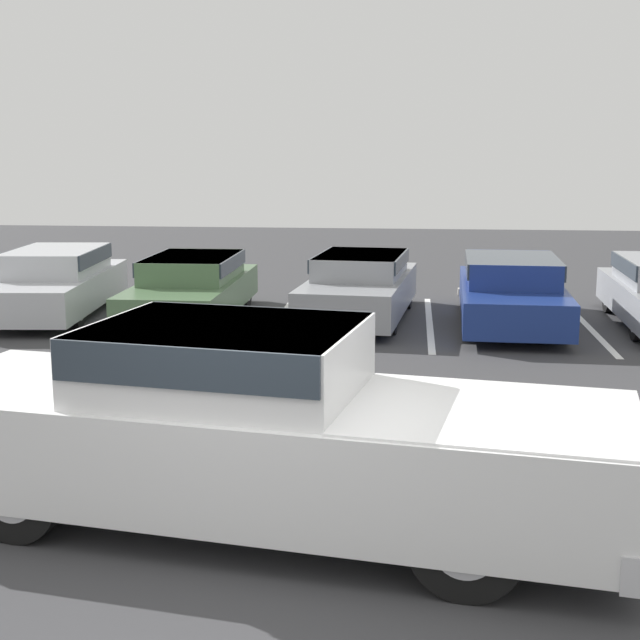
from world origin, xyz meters
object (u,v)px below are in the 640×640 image
at_px(pickup_truck, 263,427).
at_px(wheel_stop_curb, 499,292).
at_px(traffic_cone, 3,396).
at_px(parked_sedan_b, 192,286).
at_px(parked_sedan_c, 360,285).
at_px(parked_sedan_a, 56,280).
at_px(parked_sedan_d, 511,289).

height_order(pickup_truck, wheel_stop_curb, pickup_truck).
xyz_separation_m(pickup_truck, traffic_cone, (-3.64, 2.82, -0.63)).
distance_m(parked_sedan_b, parked_sedan_c, 3.15).
distance_m(parked_sedan_a, parked_sedan_d, 8.65).
relative_size(parked_sedan_a, parked_sedan_b, 1.03).
xyz_separation_m(parked_sedan_b, parked_sedan_d, (5.87, 0.11, 0.01)).
bearing_deg(pickup_truck, parked_sedan_d, 81.28).
xyz_separation_m(parked_sedan_b, traffic_cone, (-0.78, -6.24, -0.41)).
xyz_separation_m(pickup_truck, wheel_stop_curb, (3.12, 12.59, -0.79)).
xyz_separation_m(parked_sedan_d, traffic_cone, (-6.66, -6.35, -0.42)).
xyz_separation_m(parked_sedan_b, wheel_stop_curb, (5.99, 3.53, -0.58)).
height_order(parked_sedan_a, parked_sedan_c, parked_sedan_a).
distance_m(parked_sedan_d, wheel_stop_curb, 3.47).
bearing_deg(parked_sedan_b, parked_sedan_a, -96.99).
distance_m(pickup_truck, parked_sedan_d, 9.66).
height_order(parked_sedan_a, wheel_stop_curb, parked_sedan_a).
bearing_deg(parked_sedan_a, pickup_truck, 25.54).
relative_size(pickup_truck, parked_sedan_a, 1.30).
distance_m(traffic_cone, wheel_stop_curb, 11.89).
relative_size(pickup_truck, parked_sedan_c, 1.35).
bearing_deg(parked_sedan_b, traffic_cone, -7.80).
relative_size(parked_sedan_a, parked_sedan_d, 1.02).
xyz_separation_m(parked_sedan_d, wheel_stop_curb, (0.11, 3.42, -0.59)).
height_order(parked_sedan_b, traffic_cone, parked_sedan_b).
distance_m(pickup_truck, wheel_stop_curb, 13.00).
height_order(parked_sedan_a, traffic_cone, parked_sedan_a).
bearing_deg(wheel_stop_curb, traffic_cone, -124.70).
xyz_separation_m(pickup_truck, parked_sedan_d, (3.01, 9.18, -0.20)).
bearing_deg(parked_sedan_b, pickup_truck, 16.85).
relative_size(parked_sedan_b, wheel_stop_curb, 2.66).
bearing_deg(parked_sedan_c, pickup_truck, 3.77).
bearing_deg(parked_sedan_c, wheel_stop_curb, 142.29).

